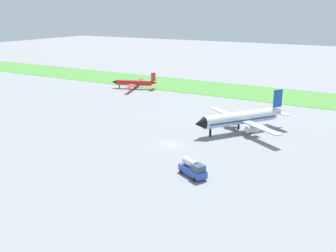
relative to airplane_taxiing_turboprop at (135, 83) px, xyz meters
name	(u,v)px	position (x,y,z in m)	size (l,w,h in m)	color
ground_plane	(171,144)	(47.37, -52.21, -2.48)	(600.00, 600.00, 0.00)	gray
grass_taxiway_strip	(260,93)	(47.37, 16.81, -2.44)	(360.00, 28.00, 0.08)	#478438
airplane_taxiing_turboprop	(135,83)	(0.00, 0.00, 0.00)	(18.87, 21.81, 6.79)	red
airplane_midfield_jet	(242,118)	(58.42, -33.89, 1.23)	(25.37, 25.45, 10.32)	silver
fuel_truck_near_gate	(193,169)	(60.60, -66.51, -0.90)	(6.87, 5.15, 3.29)	#334FB2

